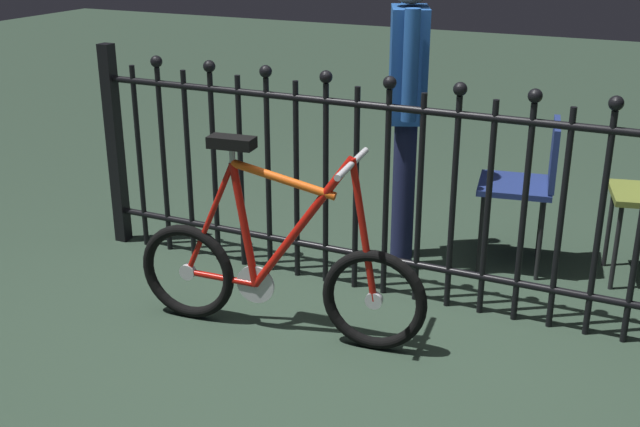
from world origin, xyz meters
name	(u,v)px	position (x,y,z in m)	size (l,w,h in m)	color
ground_plane	(332,350)	(0.00, 0.00, 0.00)	(20.00, 20.00, 0.00)	#2B3E30
iron_fence	(371,181)	(-0.08, 0.62, 0.58)	(3.30, 0.07, 1.13)	black
bicycle	(277,271)	(-0.29, 0.05, 0.30)	(1.35, 0.40, 0.90)	black
chair_navy	(530,178)	(0.56, 1.23, 0.50)	(0.43, 0.43, 0.80)	black
person_visitor	(407,91)	(-0.05, 1.03, 0.94)	(0.28, 0.45, 1.58)	#191E3F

